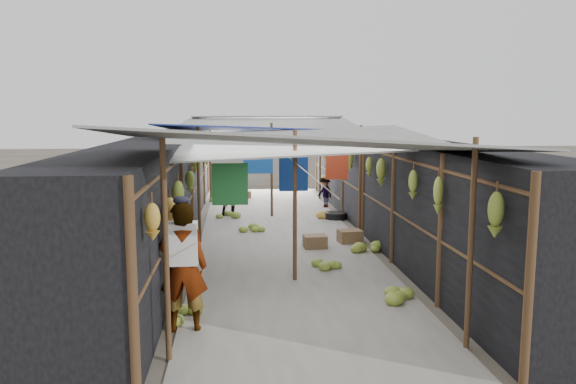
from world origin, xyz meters
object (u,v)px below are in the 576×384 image
object	(u,v)px
shopper_blue	(233,190)
vendor_seated	(325,193)
black_basin	(335,216)
crate_near	(315,242)
vendor_elderly	(183,267)

from	to	relation	value
shopper_blue	vendor_seated	world-z (taller)	shopper_blue
black_basin	shopper_blue	xyz separation A→B (m)	(-2.77, 0.81, 0.64)
crate_near	black_basin	bearing A→B (deg)	69.35
black_basin	vendor_seated	bearing A→B (deg)	90.00
crate_near	shopper_blue	world-z (taller)	shopper_blue
crate_near	shopper_blue	xyz separation A→B (m)	(-1.75, 4.05, 0.59)
black_basin	vendor_seated	xyz separation A→B (m)	(0.00, 1.82, 0.38)
shopper_blue	vendor_seated	size ratio (longest dim) A/B	1.57
black_basin	vendor_seated	size ratio (longest dim) A/B	0.65
black_basin	vendor_seated	distance (m)	1.86
black_basin	vendor_elderly	bearing A→B (deg)	-114.19
black_basin	vendor_elderly	size ratio (longest dim) A/B	0.35
crate_near	vendor_seated	size ratio (longest dim) A/B	0.51
vendor_elderly	shopper_blue	distance (m)	8.41
shopper_blue	vendor_seated	xyz separation A→B (m)	(2.77, 1.01, -0.27)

